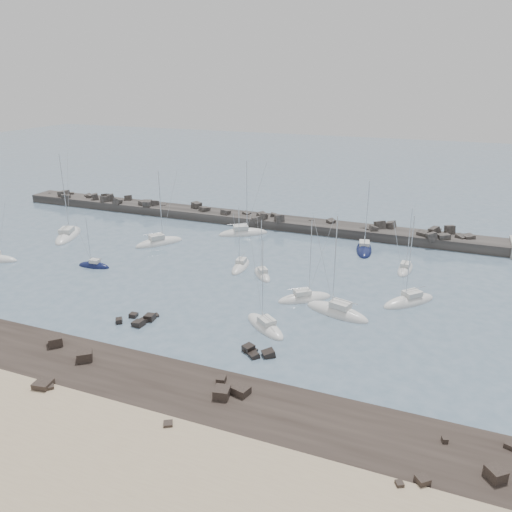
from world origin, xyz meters
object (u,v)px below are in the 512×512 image
(sailboat_7, at_px, (304,299))
(sailboat_13, at_px, (265,327))
(sailboat_1, at_px, (68,236))
(sailboat_8, at_px, (364,250))
(sailboat_5, at_px, (262,275))
(sailboat_11, at_px, (409,302))
(sailboat_6, at_px, (241,267))
(sailboat_10, at_px, (405,269))
(sailboat_2, at_px, (94,266))
(sailboat_4, at_px, (243,234))
(sailboat_3, at_px, (159,243))
(sailboat_9, at_px, (337,313))

(sailboat_7, xyz_separation_m, sailboat_13, (-2.29, -9.88, -0.01))
(sailboat_1, height_order, sailboat_8, sailboat_1)
(sailboat_1, bearing_deg, sailboat_8, 13.72)
(sailboat_5, xyz_separation_m, sailboat_11, (22.88, -1.64, 0.01))
(sailboat_6, xyz_separation_m, sailboat_10, (25.63, 9.11, -0.00))
(sailboat_2, xyz_separation_m, sailboat_4, (16.22, 25.63, 0.02))
(sailboat_4, bearing_deg, sailboat_3, -137.81)
(sailboat_2, relative_size, sailboat_9, 0.63)
(sailboat_4, relative_size, sailboat_7, 1.24)
(sailboat_6, distance_m, sailboat_8, 23.94)
(sailboat_7, bearing_deg, sailboat_3, 157.44)
(sailboat_6, relative_size, sailboat_10, 1.02)
(sailboat_7, distance_m, sailboat_9, 5.96)
(sailboat_1, height_order, sailboat_6, sailboat_1)
(sailboat_1, height_order, sailboat_5, sailboat_1)
(sailboat_1, distance_m, sailboat_7, 52.92)
(sailboat_6, bearing_deg, sailboat_5, -22.57)
(sailboat_3, xyz_separation_m, sailboat_11, (46.75, -9.12, -0.01))
(sailboat_8, distance_m, sailboat_9, 26.97)
(sailboat_5, distance_m, sailboat_11, 22.94)
(sailboat_1, bearing_deg, sailboat_5, -6.02)
(sailboat_10, bearing_deg, sailboat_11, -81.70)
(sailboat_2, bearing_deg, sailboat_3, 75.41)
(sailboat_3, relative_size, sailboat_11, 1.08)
(sailboat_7, distance_m, sailboat_11, 14.71)
(sailboat_10, bearing_deg, sailboat_8, 138.37)
(sailboat_10, bearing_deg, sailboat_5, -152.35)
(sailboat_10, bearing_deg, sailboat_6, -160.43)
(sailboat_2, bearing_deg, sailboat_1, 143.54)
(sailboat_11, xyz_separation_m, sailboat_13, (-16.31, -14.37, -0.02))
(sailboat_3, height_order, sailboat_6, sailboat_3)
(sailboat_8, bearing_deg, sailboat_4, 178.54)
(sailboat_5, xyz_separation_m, sailboat_8, (12.97, 18.19, -0.00))
(sailboat_13, bearing_deg, sailboat_2, 164.96)
(sailboat_8, bearing_deg, sailboat_10, -41.63)
(sailboat_4, relative_size, sailboat_11, 1.14)
(sailboat_7, relative_size, sailboat_11, 0.92)
(sailboat_7, height_order, sailboat_10, sailboat_7)
(sailboat_1, relative_size, sailboat_4, 1.10)
(sailboat_6, bearing_deg, sailboat_8, 42.84)
(sailboat_2, distance_m, sailboat_8, 47.65)
(sailboat_7, xyz_separation_m, sailboat_11, (14.01, 4.49, 0.01))
(sailboat_8, bearing_deg, sailboat_7, -99.56)
(sailboat_8, bearing_deg, sailboat_9, -87.33)
(sailboat_4, bearing_deg, sailboat_10, -13.52)
(sailboat_5, relative_size, sailboat_11, 0.72)
(sailboat_3, xyz_separation_m, sailboat_13, (30.45, -23.49, -0.03))
(sailboat_6, xyz_separation_m, sailboat_7, (13.46, -8.03, 0.00))
(sailboat_4, xyz_separation_m, sailboat_13, (17.95, -34.82, -0.03))
(sailboat_8, bearing_deg, sailboat_11, -63.43)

